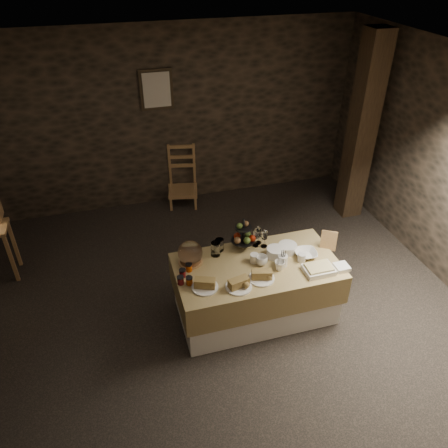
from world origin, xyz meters
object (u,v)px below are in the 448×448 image
object	(u,v)px
timber_column	(362,130)
fruit_stand	(244,237)
chair	(182,179)
buffet_table	(256,286)

from	to	relation	value
timber_column	fruit_stand	size ratio (longest dim) A/B	7.04
chair	fruit_stand	world-z (taller)	fruit_stand
chair	timber_column	world-z (taller)	timber_column
chair	fruit_stand	xyz separation A→B (m)	(0.25, -2.25, 0.41)
buffet_table	fruit_stand	bearing A→B (deg)	97.10
fruit_stand	chair	bearing A→B (deg)	96.27
buffet_table	fruit_stand	distance (m)	0.54
timber_column	chair	bearing A→B (deg)	157.64
buffet_table	timber_column	size ratio (longest dim) A/B	0.65
buffet_table	fruit_stand	xyz separation A→B (m)	(-0.04, 0.32, 0.43)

